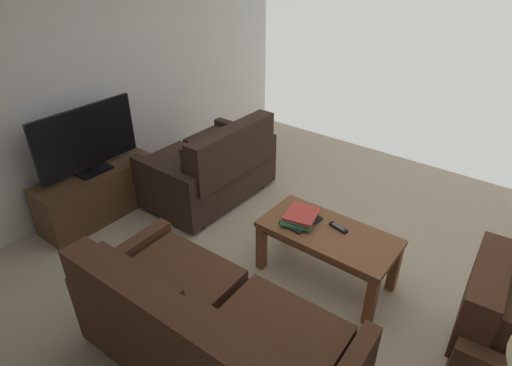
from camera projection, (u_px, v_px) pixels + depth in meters
ground_plane at (317, 279)px, 3.42m from camera, size 5.03×5.12×0.01m
wall_right at (106, 69)px, 4.07m from camera, size 0.12×5.12×2.62m
sofa_main at (208, 334)px, 2.49m from camera, size 1.78×0.89×0.88m
loveseat_near at (212, 167)px, 4.30m from camera, size 0.86×1.30×0.89m
coffee_table at (328, 239)px, 3.23m from camera, size 1.06×0.52×0.48m
tv_stand at (99, 193)px, 4.09m from camera, size 0.41×1.18×0.50m
flat_tv at (87, 139)px, 3.79m from camera, size 0.20×1.00×0.64m
book_stack at (301, 217)px, 3.28m from camera, size 0.31×0.34×0.08m
tv_remote at (338, 228)px, 3.21m from camera, size 0.17×0.08×0.02m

